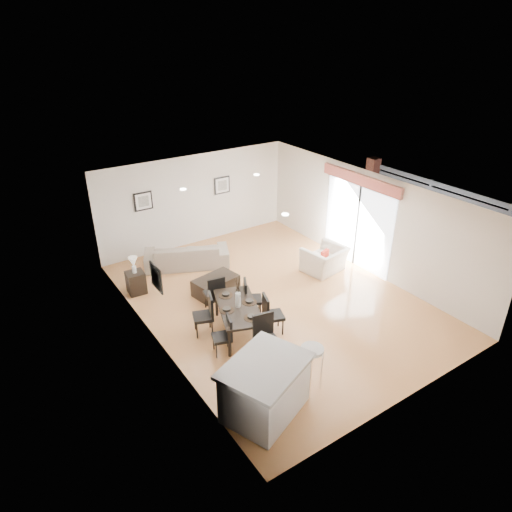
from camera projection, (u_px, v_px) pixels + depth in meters
ground at (274, 299)px, 11.14m from camera, size 8.00×8.00×0.00m
wall_back at (196, 200)px, 13.49m from camera, size 6.00×0.04×2.70m
wall_front at (416, 338)px, 7.57m from camera, size 6.00×0.04×2.70m
wall_left at (152, 287)px, 9.04m from camera, size 0.04×8.00×2.70m
wall_right at (367, 222)px, 12.01m from camera, size 0.04×8.00×2.70m
ceiling at (276, 194)px, 9.91m from camera, size 6.00×8.00×0.02m
sofa at (187, 255)px, 12.55m from camera, size 2.44×1.75×0.66m
armchair at (325, 259)px, 12.27m from camera, size 1.20×1.09×0.69m
courtyard_plant_a at (433, 233)px, 13.83m from camera, size 0.69×0.62×0.69m
courtyard_plant_b at (396, 222)px, 14.51m from camera, size 0.50×0.50×0.74m
dining_table at (238, 309)px, 9.69m from camera, size 1.30×1.78×0.67m
dining_chair_wnear at (225, 333)px, 9.15m from camera, size 0.47×0.47×0.83m
dining_chair_wfar at (206, 312)px, 9.72m from camera, size 0.53×0.53×0.93m
dining_chair_enear at (270, 312)px, 9.73m from camera, size 0.53×0.53×0.92m
dining_chair_efar at (250, 296)px, 10.34m from camera, size 0.54×0.54×0.89m
dining_chair_head at (265, 334)px, 8.99m from camera, size 0.51×0.51×0.97m
dining_chair_foot at (215, 292)px, 10.45m from camera, size 0.47×0.47×0.93m
vase at (238, 295)px, 9.53m from camera, size 0.88×1.36×0.69m
coffee_table at (216, 286)px, 11.30m from camera, size 1.18×0.84×0.43m
side_table at (136, 282)px, 11.30m from camera, size 0.45×0.45×0.56m
table_lamp at (133, 263)px, 11.05m from camera, size 0.22×0.22×0.42m
cushion at (325, 255)px, 12.05m from camera, size 0.30×0.18×0.29m
kitchen_island at (265, 388)px, 7.71m from camera, size 1.78×1.59×1.02m
bar_stool at (312, 354)px, 8.09m from camera, size 0.42×0.42×0.91m
framed_print_back_left at (143, 201)px, 12.54m from camera, size 0.52×0.04×0.52m
framed_print_back_right at (222, 185)px, 13.77m from camera, size 0.52×0.04×0.52m
framed_print_left_wall at (156, 278)px, 8.77m from camera, size 0.04×0.52×0.52m
sliding_door at (359, 207)px, 12.07m from camera, size 0.12×2.70×2.57m
courtyard at (416, 204)px, 14.41m from camera, size 6.00×6.00×2.00m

